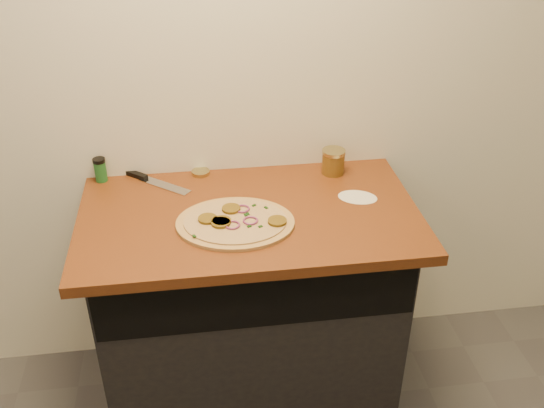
{
  "coord_description": "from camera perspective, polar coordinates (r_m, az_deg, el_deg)",
  "views": [
    {
      "loc": [
        -0.17,
        -0.39,
        2.04
      ],
      "look_at": [
        0.08,
        1.38,
        0.95
      ],
      "focal_mm": 40.0,
      "sensor_mm": 36.0,
      "label": 1
    }
  ],
  "objects": [
    {
      "name": "room_shell",
      "position": [
        0.54,
        12.26,
        -8.46
      ],
      "size": [
        4.02,
        3.52,
        2.71
      ],
      "color": "silver",
      "rests_on": "ground"
    },
    {
      "name": "mason_jar_lid",
      "position": [
        2.39,
        -6.73,
        2.97
      ],
      "size": [
        0.09,
        0.09,
        0.01
      ],
      "primitive_type": "cylinder",
      "rotation": [
        0.0,
        0.0,
        -0.25
      ],
      "color": "tan",
      "rests_on": "countertop"
    },
    {
      "name": "salsa_jar",
      "position": [
        2.38,
        5.78,
        4.0
      ],
      "size": [
        0.09,
        0.09,
        0.1
      ],
      "color": "#A52110",
      "rests_on": "countertop"
    },
    {
      "name": "chefs_knife",
      "position": [
        2.38,
        -11.57,
        2.28
      ],
      "size": [
        0.27,
        0.23,
        0.02
      ],
      "color": "#B7BAC1",
      "rests_on": "countertop"
    },
    {
      "name": "pizza",
      "position": [
        2.07,
        -3.49,
        -1.71
      ],
      "size": [
        0.44,
        0.44,
        0.03
      ],
      "color": "tan",
      "rests_on": "countertop"
    },
    {
      "name": "spice_shaker",
      "position": [
        2.4,
        -15.86,
        3.13
      ],
      "size": [
        0.05,
        0.05,
        0.09
      ],
      "color": "#1E6028",
      "rests_on": "countertop"
    },
    {
      "name": "cabinet",
      "position": [
        2.45,
        -2.03,
        -9.67
      ],
      "size": [
        1.1,
        0.6,
        0.86
      ],
      "primitive_type": "cube",
      "color": "black",
      "rests_on": "ground"
    },
    {
      "name": "countertop",
      "position": [
        2.15,
        -2.17,
        -1.15
      ],
      "size": [
        1.2,
        0.7,
        0.04
      ],
      "primitive_type": "cube",
      "color": "brown",
      "rests_on": "cabinet"
    },
    {
      "name": "flour_spill",
      "position": [
        2.25,
        8.05,
        0.63
      ],
      "size": [
        0.19,
        0.19,
        0.0
      ],
      "primitive_type": "cylinder",
      "rotation": [
        0.0,
        0.0,
        -0.36
      ],
      "color": "silver",
      "rests_on": "countertop"
    }
  ]
}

